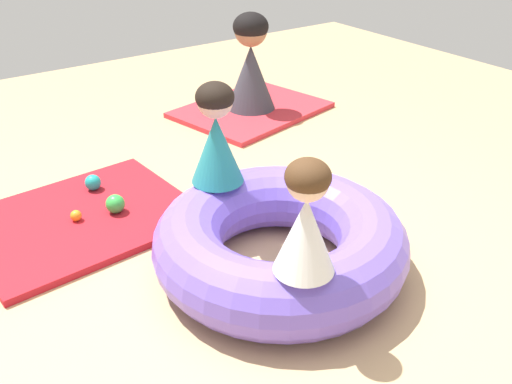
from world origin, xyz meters
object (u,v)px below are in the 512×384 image
object	(u,v)px
play_ball_blue	(264,92)
play_ball_teal	(93,182)
play_ball_green	(115,204)
play_ball_orange	(76,216)
child_in_white	(306,219)
play_ball_pink	(213,101)
child_in_teal	(216,135)
play_ball_red	(208,110)
adult_seated	(251,63)
inflatable_cushion	(280,242)

from	to	relation	value
play_ball_blue	play_ball_teal	bearing A→B (deg)	-157.07
play_ball_teal	play_ball_green	world-z (taller)	play_ball_green
play_ball_orange	play_ball_teal	xyz separation A→B (m)	(0.21, 0.29, 0.02)
play_ball_orange	play_ball_blue	bearing A→B (deg)	27.46
child_in_white	play_ball_pink	xyz separation A→B (m)	(1.06, 2.43, -0.48)
child_in_teal	play_ball_orange	world-z (taller)	child_in_teal
child_in_white	play_ball_red	world-z (taller)	child_in_white
child_in_teal	play_ball_green	distance (m)	0.79
adult_seated	play_ball_teal	xyz separation A→B (m)	(-1.57, -0.59, -0.32)
play_ball_orange	play_ball_red	distance (m)	1.71
play_ball_orange	play_ball_pink	size ratio (longest dim) A/B	0.60
inflatable_cushion	play_ball_green	world-z (taller)	inflatable_cushion
inflatable_cushion	play_ball_orange	world-z (taller)	inflatable_cushion
play_ball_teal	play_ball_orange	bearing A→B (deg)	-126.24
play_ball_orange	play_ball_teal	bearing A→B (deg)	53.76
play_ball_red	play_ball_blue	distance (m)	0.63
adult_seated	play_ball_teal	distance (m)	1.71
play_ball_green	play_ball_pink	distance (m)	1.73
inflatable_cushion	play_ball_green	size ratio (longest dim) A/B	11.42
inflatable_cushion	play_ball_green	distance (m)	1.03
child_in_teal	play_ball_green	bearing A→B (deg)	23.54
child_in_white	play_ball_blue	xyz separation A→B (m)	(1.56, 2.42, -0.50)
inflatable_cushion	child_in_white	world-z (taller)	child_in_white
adult_seated	play_ball_blue	bearing A→B (deg)	48.16
play_ball_red	play_ball_teal	bearing A→B (deg)	-150.87
play_ball_red	play_ball_teal	xyz separation A→B (m)	(-1.21, -0.67, 0.01)
child_in_teal	play_ball_blue	distance (m)	2.21
play_ball_red	play_ball_blue	bearing A→B (deg)	9.24
child_in_teal	play_ball_teal	distance (m)	1.03
inflatable_cushion	child_in_white	size ratio (longest dim) A/B	2.53
play_ball_pink	child_in_white	bearing A→B (deg)	-113.53
child_in_white	play_ball_teal	world-z (taller)	child_in_white
play_ball_pink	play_ball_blue	distance (m)	0.51
play_ball_green	play_ball_pink	bearing A→B (deg)	39.99
inflatable_cushion	child_in_white	bearing A→B (deg)	-115.66
child_in_white	play_ball_green	distance (m)	1.43
play_ball_blue	child_in_teal	bearing A→B (deg)	-132.30
child_in_white	play_ball_red	bearing A→B (deg)	77.43
play_ball_red	play_ball_pink	world-z (taller)	play_ball_pink
play_ball_green	child_in_teal	bearing A→B (deg)	-51.36
play_ball_green	play_ball_blue	size ratio (longest dim) A/B	1.74
inflatable_cushion	play_ball_blue	bearing A→B (deg)	55.89
adult_seated	play_ball_orange	world-z (taller)	adult_seated
child_in_white	play_ball_orange	xyz separation A→B (m)	(-0.48, 1.36, -0.50)
play_ball_red	play_ball_teal	world-z (taller)	play_ball_teal
adult_seated	play_ball_blue	size ratio (longest dim) A/B	12.40
play_ball_pink	play_ball_orange	bearing A→B (deg)	-145.21
play_ball_orange	play_ball_pink	xyz separation A→B (m)	(1.54, 1.07, 0.02)
child_in_white	play_ball_pink	distance (m)	2.69
play_ball_teal	inflatable_cushion	bearing A→B (deg)	-69.71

